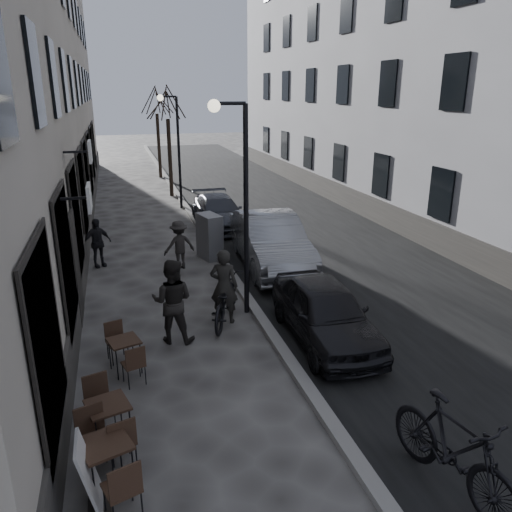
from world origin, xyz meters
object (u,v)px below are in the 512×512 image
pedestrian_far (97,243)px  moped (454,449)px  bicycle (224,300)px  car_mid (270,241)px  streetlamp_far (174,139)px  pedestrian_near (172,301)px  tree_near (167,103)px  bistro_set_a (107,461)px  pedestrian_mid (179,245)px  streetlamp_near (239,187)px  car_far (219,212)px  bistro_set_b (109,420)px  bistro_set_c (125,352)px  sign_board (92,481)px  tree_far (156,100)px  car_near (325,312)px  utility_cabinet (210,236)px

pedestrian_far → moped: bearing=-91.1°
bicycle → car_mid: 4.13m
bicycle → pedestrian_far: (-2.95, 4.91, 0.22)m
streetlamp_far → pedestrian_near: size_ratio=2.70×
tree_near → bistro_set_a: 20.80m
bicycle → pedestrian_near: 1.47m
pedestrian_mid → streetlamp_near: bearing=90.6°
streetlamp_far → car_far: 4.71m
pedestrian_mid → pedestrian_far: (-2.43, 0.84, 0.02)m
bistro_set_b → pedestrian_far: pedestrian_far is taller
bistro_set_b → tree_near: bearing=64.8°
bistro_set_c → pedestrian_mid: size_ratio=0.94×
sign_board → pedestrian_near: (1.60, 4.41, 0.51)m
pedestrian_mid → sign_board: bearing=61.1°
tree_far → streetlamp_far: bearing=-90.5°
streetlamp_near → tree_near: (0.07, 15.00, 1.50)m
streetlamp_near → sign_board: (-3.35, -5.41, -2.72)m
car_far → pedestrian_near: bearing=-107.8°
car_near → moped: 4.56m
pedestrian_far → car_mid: 5.38m
streetlamp_far → tree_far: bearing=89.5°
streetlamp_near → bistro_set_c: (-2.82, -2.03, -2.74)m
streetlamp_far → bistro_set_b: bearing=-100.9°
tree_far → car_far: size_ratio=1.34×
tree_near → tree_far: 6.00m
bistro_set_b → pedestrian_near: (1.37, 3.17, 0.49)m
tree_far → streetlamp_near: bearing=-90.2°
car_mid → car_near: bearing=-90.2°
moped → sign_board: bearing=157.7°
streetlamp_near → tree_near: tree_near is taller
bistro_set_a → utility_cabinet: 10.09m
pedestrian_near → car_far: bearing=-87.4°
sign_board → car_far: size_ratio=0.25×
pedestrian_near → car_mid: (3.50, 4.09, -0.12)m
streetlamp_far → bicycle: (-0.47, -12.37, -2.61)m
bistro_set_c → utility_cabinet: 7.09m
moped → bistro_set_a: bearing=153.7°
utility_cabinet → pedestrian_far: pedestrian_far is taller
streetlamp_near → sign_board: bearing=-121.7°
streetlamp_near → bistro_set_a: size_ratio=3.17×
streetlamp_near → tree_near: size_ratio=0.89×
sign_board → moped: size_ratio=0.48×
tree_near → bistro_set_b: size_ratio=3.71×
car_near → car_mid: size_ratio=0.79×
streetlamp_far → car_far: (1.17, -3.79, -2.54)m
utility_cabinet → pedestrian_mid: (-1.09, -0.74, 0.02)m
tree_near → bistro_set_c: (-2.89, -17.03, -4.25)m
car_near → car_far: bearing=93.2°
sign_board → car_mid: bearing=58.3°
bistro_set_c → sign_board: size_ratio=1.31×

